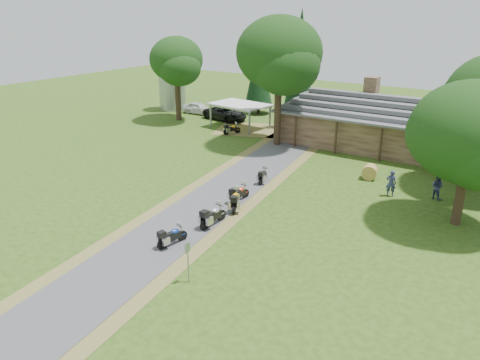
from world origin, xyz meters
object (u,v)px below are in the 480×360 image
Objects in this scene: motorcycle_row_b at (213,215)px; silo at (172,83)px; motorcycle_row_a at (172,235)px; motorcycle_row_c at (235,199)px; hay_bale at (370,172)px; motorcycle_row_d at (239,193)px; motorcycle_row_e at (263,175)px; lodge at (397,123)px; carport at (240,116)px; motorcycle_carport_a at (232,128)px; car_white_sedan at (199,107)px; car_dark_suv at (225,110)px.

silo is at bearing 47.56° from motorcycle_row_b.
motorcycle_row_a is 0.88× the size of motorcycle_row_c.
motorcycle_row_b is 1.81× the size of hay_bale.
silo is at bearing 53.74° from motorcycle_row_d.
motorcycle_row_b is at bearing 172.92° from motorcycle_row_e.
lodge is at bearing -41.13° from motorcycle_row_c.
motorcycle_row_c is 1.37m from motorcycle_row_d.
motorcycle_row_e is (-1.06, 5.28, -0.11)m from motorcycle_row_c.
carport reaches higher than motorcycle_carport_a.
carport is 21.82m from motorcycle_row_c.
motorcycle_carport_a is at bearing 37.58° from motorcycle_row_a.
car_white_sedan is 3.02× the size of motorcycle_carport_a.
motorcycle_row_a is (11.61, -24.31, -0.71)m from carport.
motorcycle_row_e is (-1.28, 7.98, -0.11)m from motorcycle_row_b.
motorcycle_row_b is at bearing -136.21° from car_dark_suv.
car_white_sedan is 3.04× the size of motorcycle_row_a.
car_white_sedan is (4.39, -0.31, -2.50)m from silo.
motorcycle_row_c reaches higher than motorcycle_carport_a.
motorcycle_row_c is at bearing -50.24° from carport.
car_white_sedan is at bearing 48.34° from motorcycle_row_d.
motorcycle_row_e is (23.23, -16.51, -2.82)m from silo.
motorcycle_row_a is at bearing 175.92° from motorcycle_row_b.
lodge is 3.15× the size of silo.
motorcycle_row_e is 8.16m from hay_bale.
motorcycle_row_c reaches higher than motorcycle_row_a.
car_white_sedan is at bearing 80.84° from motorcycle_carport_a.
car_dark_suv reaches higher than motorcycle_row_b.
silo is at bearing 158.88° from hay_bale.
lodge is 3.59× the size of car_dark_suv.
carport reaches higher than motorcycle_row_e.
motorcycle_row_a is at bearing -172.42° from motorcycle_row_d.
motorcycle_row_a is at bearing -129.31° from motorcycle_carport_a.
lodge is at bearing -82.74° from car_dark_suv.
motorcycle_row_e is at bearing 11.67° from motorcycle_row_b.
motorcycle_row_c reaches higher than hay_bale.
motorcycle_row_b is at bearing -143.01° from car_white_sedan.
motorcycle_carport_a is (8.94, -5.86, -0.29)m from car_white_sedan.
silo reaches higher than carport.
hay_bale is (5.86, 9.09, -0.06)m from motorcycle_row_d.
carport reaches higher than motorcycle_row_a.
silo is 9.35m from car_dark_suv.
lodge is 4.00× the size of car_white_sedan.
motorcycle_row_b reaches higher than hay_bale.
car_dark_suv is at bearing 65.33° from motorcycle_carport_a.
motorcycle_row_a reaches higher than motorcycle_row_e.
car_white_sedan is 4.69m from car_dark_suv.
motorcycle_row_c is at bearing 7.19° from motorcycle_row_b.
motorcycle_row_a is 0.87× the size of motorcycle_row_b.
silo reaches higher than motorcycle_row_c.
motorcycle_row_a reaches higher than hay_bale.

